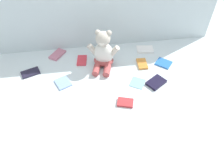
{
  "coord_description": "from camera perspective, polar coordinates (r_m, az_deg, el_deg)",
  "views": [
    {
      "loc": [
        -0.16,
        -1.13,
        1.1
      ],
      "look_at": [
        -0.01,
        -0.1,
        0.1
      ],
      "focal_mm": 34.69,
      "sensor_mm": 36.0,
      "label": 1
    }
  ],
  "objects": [
    {
      "name": "ground_plane",
      "position": [
        1.59,
        -0.06,
        -0.06
      ],
      "size": [
        3.2,
        3.2,
        0.0
      ],
      "primitive_type": "plane",
      "color": "silver"
    },
    {
      "name": "backdrop_drape",
      "position": [
        1.7,
        -1.98,
        17.05
      ],
      "size": [
        1.79,
        0.03,
        0.66
      ],
      "primitive_type": "cube",
      "color": "silver",
      "rests_on": "ground_plane"
    },
    {
      "name": "teddy_bear",
      "position": [
        1.6,
        -2.3,
        5.7
      ],
      "size": [
        0.24,
        0.24,
        0.29
      ],
      "rotation": [
        0.0,
        0.0,
        -0.27
      ],
      "color": "white",
      "rests_on": "ground_plane"
    },
    {
      "name": "book_case_0",
      "position": [
        1.56,
        -12.77,
        -2.14
      ],
      "size": [
        0.13,
        0.14,
        0.01
      ],
      "primitive_type": "cube",
      "rotation": [
        0.0,
        0.0,
        3.58
      ],
      "color": "#8AABE4",
      "rests_on": "ground_plane"
    },
    {
      "name": "book_case_1",
      "position": [
        1.81,
        -14.18,
        5.14
      ],
      "size": [
        0.14,
        0.16,
        0.01
      ],
      "primitive_type": "cube",
      "rotation": [
        0.0,
        0.0,
        2.53
      ],
      "color": "#C07087",
      "rests_on": "ground_plane"
    },
    {
      "name": "book_case_2",
      "position": [
        1.71,
        -7.94,
        3.72
      ],
      "size": [
        0.08,
        0.13,
        0.01
      ],
      "primitive_type": "cube",
      "rotation": [
        0.0,
        0.0,
        6.17
      ],
      "color": "#D53442",
      "rests_on": "ground_plane"
    },
    {
      "name": "book_case_3",
      "position": [
        1.72,
        13.43,
        2.94
      ],
      "size": [
        0.15,
        0.14,
        0.01
      ],
      "primitive_type": "cube",
      "rotation": [
        0.0,
        0.0,
        4.01
      ],
      "color": "blue",
      "rests_on": "ground_plane"
    },
    {
      "name": "book_case_4",
      "position": [
        1.7,
        -20.69,
        0.45
      ],
      "size": [
        0.15,
        0.12,
        0.01
      ],
      "primitive_type": "cube",
      "rotation": [
        0.0,
        0.0,
        5.07
      ],
      "color": "#201D30",
      "rests_on": "ground_plane"
    },
    {
      "name": "book_case_5",
      "position": [
        1.4,
        3.53,
        -7.37
      ],
      "size": [
        0.12,
        0.1,
        0.02
      ],
      "primitive_type": "cube",
      "rotation": [
        0.0,
        0.0,
        1.28
      ],
      "color": "#BE3236",
      "rests_on": "ground_plane"
    },
    {
      "name": "book_case_6",
      "position": [
        1.55,
        11.56,
        -2.05
      ],
      "size": [
        0.16,
        0.15,
        0.02
      ],
      "primitive_type": "cube",
      "rotation": [
        0.0,
        0.0,
        2.16
      ],
      "color": "black",
      "rests_on": "ground_plane"
    },
    {
      "name": "book_case_7",
      "position": [
        1.68,
        7.94,
        2.82
      ],
      "size": [
        0.07,
        0.12,
        0.02
      ],
      "primitive_type": "cube",
      "rotation": [
        0.0,
        0.0,
        6.26
      ],
      "color": "orange",
      "rests_on": "ground_plane"
    },
    {
      "name": "book_case_8",
      "position": [
        1.53,
        6.72,
        -2.14
      ],
      "size": [
        0.13,
        0.13,
        0.01
      ],
      "primitive_type": "cube",
      "rotation": [
        0.0,
        0.0,
        5.75
      ],
      "color": "#86C0D5",
      "rests_on": "ground_plane"
    },
    {
      "name": "book_case_9",
      "position": [
        1.82,
        8.68,
        6.56
      ],
      "size": [
        0.14,
        0.1,
        0.02
      ],
      "primitive_type": "cube",
      "rotation": [
        0.0,
        0.0,
        4.59
      ],
      "color": "white",
      "rests_on": "ground_plane"
    }
  ]
}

